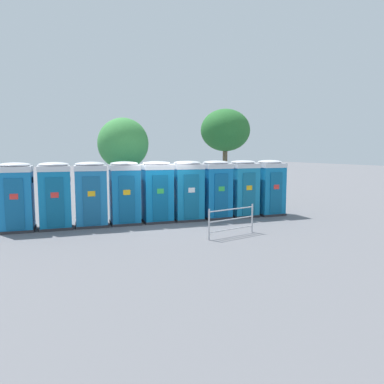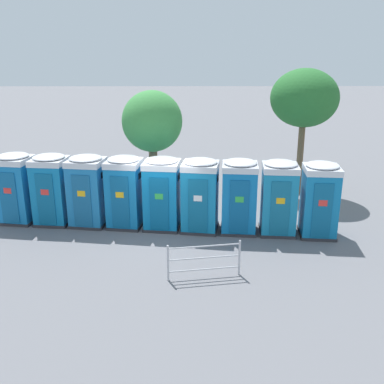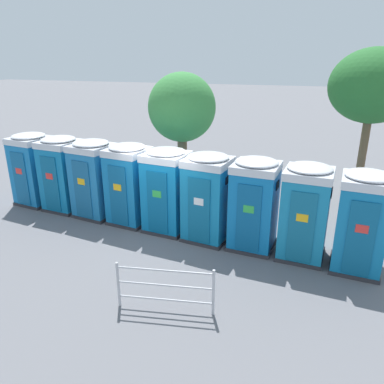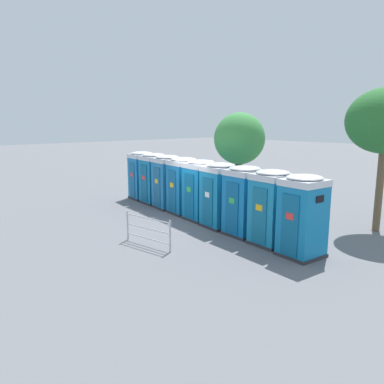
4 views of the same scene
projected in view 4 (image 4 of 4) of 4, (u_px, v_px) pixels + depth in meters
ground_plane at (196, 220)px, 15.77m from camera, size 120.00×120.00×0.00m
portapotty_0 at (142, 175)px, 19.97m from camera, size 1.37×1.37×2.54m
portapotty_1 at (154, 178)px, 18.89m from camera, size 1.31×1.32×2.54m
portapotty_2 at (167, 181)px, 17.81m from camera, size 1.40×1.38×2.54m
portapotty_3 at (183, 185)px, 16.74m from camera, size 1.34×1.36×2.54m
portapotty_4 at (200, 190)px, 15.66m from camera, size 1.36×1.34×2.54m
portapotty_5 at (220, 195)px, 14.56m from camera, size 1.40×1.37×2.54m
portapotty_6 at (244, 200)px, 13.51m from camera, size 1.31×1.30×2.54m
portapotty_7 at (271, 207)px, 12.44m from camera, size 1.29×1.31×2.54m
portapotty_8 at (302, 216)px, 11.33m from camera, size 1.28×1.31×2.54m
street_tree_1 at (239, 140)px, 17.64m from camera, size 2.40×2.40×4.51m
event_barrier at (148, 229)px, 12.41m from camera, size 2.04×0.37×1.05m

